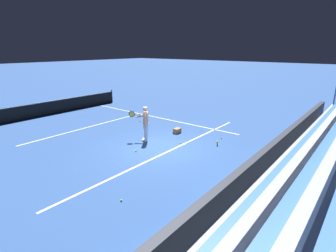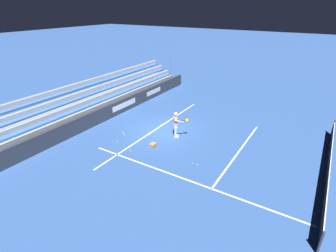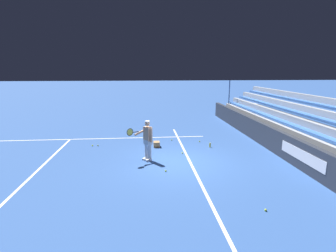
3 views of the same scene
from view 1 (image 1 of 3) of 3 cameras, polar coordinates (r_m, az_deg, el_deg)
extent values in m
plane|color=#2D5193|center=(12.15, -1.49, -4.85)|extent=(160.00, 160.00, 0.00)
cube|color=white|center=(11.86, 0.37, -5.39)|extent=(12.00, 0.10, 0.01)
cube|color=white|center=(17.61, -2.79, 1.98)|extent=(0.10, 12.00, 0.01)
cube|color=white|center=(16.08, -16.63, -0.14)|extent=(8.22, 0.10, 0.01)
cube|color=#2D333D|center=(9.82, 20.01, -7.83)|extent=(21.67, 0.24, 1.10)
cube|color=silver|center=(8.67, 16.20, -10.40)|extent=(2.80, 0.01, 0.44)
cube|color=#9EA3A8|center=(9.49, 30.42, -10.08)|extent=(20.59, 2.40, 1.10)
cube|color=blue|center=(9.36, 26.17, -5.60)|extent=(20.18, 0.40, 0.12)
cube|color=#9EA3A8|center=(9.27, 27.96, -5.11)|extent=(20.59, 0.24, 0.45)
cube|color=blue|center=(9.10, 31.40, -3.94)|extent=(20.18, 0.40, 0.12)
cylinder|color=#4C70B2|center=(18.94, 32.48, 5.00)|extent=(0.08, 0.08, 2.95)
cylinder|color=silver|center=(12.91, -4.85, -1.52)|extent=(0.15, 0.15, 0.88)
cylinder|color=silver|center=(13.12, -4.74, -1.22)|extent=(0.15, 0.15, 0.88)
cube|color=white|center=(13.04, -5.07, -3.17)|extent=(0.26, 0.29, 0.09)
cube|color=white|center=(13.25, -4.96, -2.85)|extent=(0.26, 0.29, 0.09)
cube|color=silver|center=(12.91, -4.83, 0.15)|extent=(0.40, 0.38, 0.20)
cube|color=tan|center=(12.81, -4.87, 1.74)|extent=(0.41, 0.38, 0.58)
sphere|color=tan|center=(12.71, -4.97, 3.61)|extent=(0.21, 0.21, 0.21)
cylinder|color=white|center=(12.69, -4.98, 4.01)|extent=(0.20, 0.20, 0.05)
cylinder|color=tan|center=(12.58, -4.99, 1.27)|extent=(0.09, 0.09, 0.56)
cylinder|color=tan|center=(13.05, -5.63, 2.23)|extent=(0.42, 0.52, 0.24)
cylinder|color=black|center=(13.07, -6.68, 2.45)|extent=(0.21, 0.26, 0.03)
torus|color=black|center=(13.11, -7.90, 2.62)|extent=(0.21, 0.26, 0.31)
cylinder|color=#D6D14C|center=(13.11, -7.90, 2.62)|extent=(0.17, 0.22, 0.27)
cube|color=#A87F51|center=(14.25, 2.00, -1.02)|extent=(0.40, 0.30, 0.26)
sphere|color=#CCE533|center=(16.59, -6.17, 1.10)|extent=(0.07, 0.07, 0.07)
sphere|color=#CCE533|center=(8.33, -10.12, -15.66)|extent=(0.07, 0.07, 0.07)
sphere|color=#CCE533|center=(16.41, -5.49, 0.94)|extent=(0.07, 0.07, 0.07)
sphere|color=#CCE533|center=(11.83, -6.99, -5.43)|extent=(0.07, 0.07, 0.07)
sphere|color=#CCE533|center=(14.69, 7.34, -1.01)|extent=(0.07, 0.07, 0.07)
sphere|color=#CCE533|center=(12.73, 2.76, -3.69)|extent=(0.07, 0.07, 0.07)
sphere|color=#CCE533|center=(13.66, 11.53, -2.58)|extent=(0.07, 0.07, 0.07)
cylinder|color=yellow|center=(12.65, 10.68, -3.73)|extent=(0.07, 0.07, 0.22)
cylinder|color=#33383D|center=(22.78, -12.12, 6.37)|extent=(0.09, 0.09, 1.07)
cube|color=black|center=(19.86, -24.43, 3.53)|extent=(11.00, 0.02, 0.91)
cube|color=white|center=(19.77, -24.59, 4.88)|extent=(11.00, 0.04, 0.05)
camera|label=2|loc=(28.01, 2.90, 24.01)|focal=28.00mm
camera|label=3|loc=(8.89, -62.39, 3.60)|focal=28.00mm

